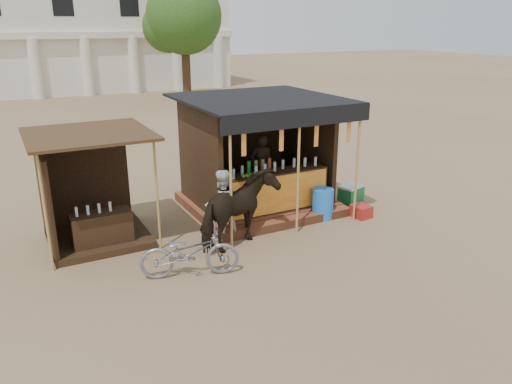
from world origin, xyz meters
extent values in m
plane|color=#846B4C|center=(0.00, 0.00, 0.00)|extent=(120.00, 120.00, 0.00)
cube|color=brown|center=(1.00, 3.50, 0.11)|extent=(3.40, 2.80, 0.22)
cube|color=brown|center=(1.00, 1.95, 0.10)|extent=(3.40, 0.35, 0.20)
cube|color=#342312|center=(1.00, 2.55, 0.69)|extent=(2.60, 0.55, 0.95)
cube|color=#F45B1C|center=(1.00, 2.27, 0.69)|extent=(2.50, 0.02, 0.88)
cube|color=#342312|center=(1.00, 4.75, 1.47)|extent=(3.00, 0.12, 2.50)
cube|color=#342312|center=(-0.50, 3.50, 1.47)|extent=(0.12, 2.50, 2.50)
cube|color=#342312|center=(2.50, 3.50, 1.47)|extent=(0.12, 2.50, 2.50)
cube|color=black|center=(1.00, 3.30, 2.75)|extent=(3.60, 3.60, 0.06)
cube|color=black|center=(1.00, 1.52, 2.57)|extent=(3.60, 0.06, 0.36)
cylinder|color=tan|center=(-0.60, 1.55, 1.38)|extent=(0.06, 0.06, 2.75)
cylinder|color=tan|center=(1.00, 1.55, 1.38)|extent=(0.06, 0.06, 2.75)
cylinder|color=tan|center=(2.60, 1.55, 1.38)|extent=(0.06, 0.06, 2.75)
cube|color=red|center=(-0.30, 1.55, 2.20)|extent=(0.10, 0.02, 0.55)
cube|color=red|center=(0.57, 1.55, 2.20)|extent=(0.10, 0.02, 0.55)
cube|color=red|center=(1.43, 1.55, 2.20)|extent=(0.10, 0.02, 0.55)
cube|color=red|center=(2.30, 1.55, 2.20)|extent=(0.10, 0.02, 0.55)
imported|color=black|center=(1.20, 3.60, 1.01)|extent=(0.67, 0.53, 1.59)
cube|color=#342312|center=(-3.00, 3.20, 0.07)|extent=(2.00, 2.00, 0.15)
cube|color=#342312|center=(-3.00, 4.15, 1.05)|extent=(1.90, 0.10, 2.10)
cube|color=#342312|center=(-3.95, 3.20, 1.05)|extent=(0.10, 1.90, 2.10)
cube|color=#472D19|center=(-3.00, 3.10, 2.35)|extent=(2.40, 2.40, 0.06)
cylinder|color=tan|center=(-4.05, 2.15, 1.18)|extent=(0.05, 0.05, 2.35)
cylinder|color=tan|center=(-1.95, 2.15, 1.18)|extent=(0.05, 0.05, 2.35)
cube|color=#342312|center=(-3.00, 2.70, 0.40)|extent=(1.20, 0.50, 0.80)
imported|color=black|center=(-0.44, 1.50, 0.79)|extent=(2.05, 1.55, 1.58)
imported|color=gray|center=(-1.82, 0.76, 0.48)|extent=(1.92, 1.15, 0.95)
imported|color=silver|center=(-0.62, 2.00, 0.78)|extent=(0.81, 0.67, 1.56)
cylinder|color=blue|center=(2.01, 2.00, 0.37)|extent=(0.65, 0.65, 0.73)
cube|color=maroon|center=(2.87, 1.62, 0.15)|extent=(0.42, 0.47, 0.29)
cube|color=#176836|center=(3.33, 2.60, 0.20)|extent=(0.72, 0.59, 0.40)
cube|color=white|center=(3.33, 2.60, 0.43)|extent=(0.74, 0.62, 0.06)
cube|color=silver|center=(-2.00, 30.00, 4.00)|extent=(26.00, 7.00, 8.00)
cube|color=silver|center=(-2.00, 26.40, 3.70)|extent=(26.00, 0.50, 0.40)
cylinder|color=silver|center=(-2.00, 26.40, 1.80)|extent=(0.70, 0.70, 3.60)
cylinder|color=silver|center=(1.00, 26.40, 1.80)|extent=(0.70, 0.70, 3.60)
cylinder|color=silver|center=(4.00, 26.40, 1.80)|extent=(0.70, 0.70, 3.60)
cylinder|color=silver|center=(7.00, 26.40, 1.80)|extent=(0.70, 0.70, 3.60)
cylinder|color=silver|center=(10.00, 26.40, 1.80)|extent=(0.70, 0.70, 3.60)
cylinder|color=#382314|center=(6.00, 22.00, 2.00)|extent=(0.50, 0.50, 4.00)
sphere|color=#3E6522|center=(6.00, 22.00, 4.80)|extent=(4.40, 4.40, 4.40)
sphere|color=#3E6522|center=(5.20, 22.60, 4.20)|extent=(2.99, 2.99, 2.99)
camera|label=1|loc=(-4.59, -7.12, 4.47)|focal=35.00mm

